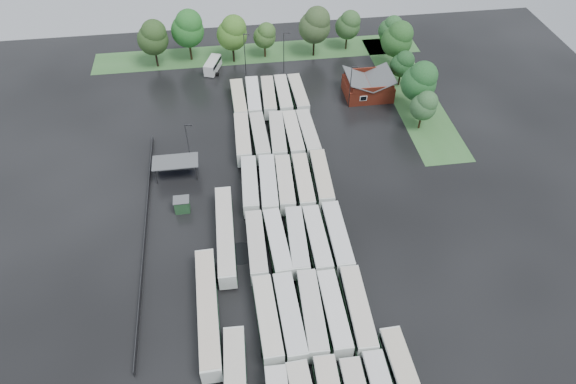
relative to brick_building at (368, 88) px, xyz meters
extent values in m
plane|color=black|center=(-24.00, -42.77, -1.87)|extent=(160.00, 160.00, 0.00)
cube|color=maroon|center=(0.00, 0.03, -0.17)|extent=(10.00, 8.00, 3.40)
cube|color=#4C4F51|center=(-2.50, 0.03, 2.43)|extent=(5.07, 8.60, 2.19)
cube|color=#4C4F51|center=(2.50, 0.03, 2.43)|extent=(5.07, 8.60, 2.19)
cube|color=maroon|center=(0.00, -3.97, 2.03)|extent=(9.00, 0.20, 1.20)
cube|color=silver|center=(-2.00, -4.02, 0.13)|extent=(1.60, 0.12, 1.20)
cylinder|color=#2D2D30|center=(-44.80, -22.77, -0.17)|extent=(0.16, 0.16, 3.40)
cylinder|color=#2D2D30|center=(-37.60, -22.77, -0.17)|extent=(0.16, 0.16, 3.40)
cylinder|color=#2D2D30|center=(-44.80, -19.57, -0.17)|extent=(0.16, 0.16, 3.40)
cylinder|color=#2D2D30|center=(-37.60, -19.57, -0.17)|extent=(0.16, 0.16, 3.40)
cube|color=#4C4F51|center=(-41.20, -21.17, 1.63)|extent=(8.20, 4.20, 0.15)
cube|color=navy|center=(-41.20, -19.27, -0.27)|extent=(7.60, 0.08, 2.60)
cube|color=#1F4725|center=(-40.20, -30.17, -0.62)|extent=(2.50, 2.00, 2.50)
cube|color=#4C4F51|center=(-40.20, -30.17, 0.69)|extent=(2.70, 2.20, 0.12)
cube|color=#35662F|center=(-22.00, 22.03, -1.86)|extent=(80.00, 10.00, 0.01)
cube|color=#35662F|center=(10.00, 0.03, -1.86)|extent=(10.00, 50.00, 0.01)
cube|color=#2D2D30|center=(-46.20, -34.77, -1.27)|extent=(0.10, 50.00, 1.20)
cylinder|color=black|center=(-21.90, -64.36, -1.37)|extent=(2.83, 1.06, 1.06)
cylinder|color=black|center=(-15.46, -64.39, -1.39)|extent=(2.72, 1.02, 1.02)
cube|color=silver|center=(-28.22, -54.89, 0.12)|extent=(3.12, 13.11, 2.99)
cube|color=black|center=(-28.22, -54.89, 0.71)|extent=(3.17, 12.59, 0.96)
cube|color=#256E37|center=(-28.22, -54.89, -0.54)|extent=(3.16, 12.85, 0.66)
cube|color=beige|center=(-28.22, -54.89, 1.66)|extent=(3.00, 12.71, 0.13)
cylinder|color=black|center=(-28.22, -59.06, -1.38)|extent=(2.77, 1.04, 1.04)
cylinder|color=black|center=(-28.22, -50.72, -1.38)|extent=(2.77, 1.04, 1.04)
cube|color=silver|center=(-25.16, -55.00, 0.15)|extent=(3.15, 13.33, 3.04)
cube|color=black|center=(-25.16, -55.00, 0.76)|extent=(3.20, 12.80, 0.97)
cube|color=#20622D|center=(-25.16, -55.00, -0.52)|extent=(3.20, 13.07, 0.67)
cube|color=silver|center=(-25.16, -55.00, 1.72)|extent=(3.03, 12.93, 0.13)
cylinder|color=black|center=(-25.16, -59.24, -1.37)|extent=(2.82, 1.06, 1.06)
cylinder|color=black|center=(-25.16, -50.75, -1.37)|extent=(2.82, 1.06, 1.06)
cube|color=silver|center=(-22.00, -54.88, 0.14)|extent=(3.15, 13.26, 3.02)
cube|color=black|center=(-22.00, -54.88, 0.74)|extent=(3.20, 12.73, 0.97)
cube|color=#256E3B|center=(-22.00, -54.88, -0.53)|extent=(3.20, 12.99, 0.66)
cube|color=beige|center=(-22.00, -54.88, 1.70)|extent=(3.03, 12.86, 0.13)
cylinder|color=black|center=(-22.00, -59.10, -1.37)|extent=(2.80, 1.05, 1.05)
cylinder|color=black|center=(-22.00, -50.66, -1.37)|extent=(2.80, 1.05, 1.05)
cube|color=silver|center=(-18.94, -55.07, 0.08)|extent=(2.69, 12.80, 2.93)
cube|color=black|center=(-18.94, -55.07, 0.67)|extent=(2.75, 12.29, 0.94)
cube|color=#126C24|center=(-18.94, -55.07, -0.56)|extent=(2.74, 12.55, 0.65)
cube|color=silver|center=(-18.94, -55.07, 1.60)|extent=(2.58, 12.42, 0.13)
cylinder|color=black|center=(-18.94, -59.17, -1.39)|extent=(2.72, 1.02, 1.02)
cylinder|color=black|center=(-18.94, -50.98, -1.39)|extent=(2.72, 1.02, 1.02)
cube|color=silver|center=(-15.60, -55.18, 0.16)|extent=(3.12, 13.40, 3.06)
cube|color=black|center=(-15.60, -55.18, 0.77)|extent=(3.17, 12.87, 0.98)
cube|color=#216831|center=(-15.60, -55.18, -0.51)|extent=(3.17, 13.13, 0.67)
cube|color=beige|center=(-15.60, -55.18, 1.74)|extent=(3.00, 13.00, 0.13)
cylinder|color=black|center=(-15.60, -59.45, -1.37)|extent=(2.83, 1.07, 1.07)
cylinder|color=black|center=(-15.60, -50.91, -1.37)|extent=(2.83, 1.07, 1.07)
cube|color=silver|center=(-28.49, -41.56, 0.07)|extent=(2.84, 12.78, 2.92)
cube|color=black|center=(-28.49, -41.56, 0.66)|extent=(2.90, 12.27, 0.93)
cube|color=#116023|center=(-28.49, -41.56, -0.57)|extent=(2.89, 12.53, 0.64)
cube|color=beige|center=(-28.49, -41.56, 1.59)|extent=(2.73, 12.40, 0.13)
cylinder|color=black|center=(-28.49, -45.64, -1.39)|extent=(2.71, 1.02, 1.02)
cylinder|color=black|center=(-28.49, -37.48, -1.39)|extent=(2.71, 1.02, 1.02)
cube|color=silver|center=(-25.21, -41.62, 0.09)|extent=(3.24, 12.96, 2.95)
cube|color=black|center=(-25.21, -41.62, 0.68)|extent=(3.29, 12.45, 0.94)
cube|color=#1A6229|center=(-25.21, -41.62, -0.56)|extent=(3.29, 12.71, 0.65)
cube|color=silver|center=(-25.21, -41.62, 1.62)|extent=(3.12, 12.57, 0.13)
cylinder|color=black|center=(-25.21, -45.74, -1.38)|extent=(2.73, 1.03, 1.03)
cylinder|color=black|center=(-25.21, -37.51, -1.38)|extent=(2.73, 1.03, 1.03)
cube|color=silver|center=(-22.07, -41.59, 0.08)|extent=(3.23, 12.91, 2.93)
cube|color=black|center=(-22.07, -41.59, 0.67)|extent=(3.28, 12.40, 0.94)
cube|color=#206232|center=(-22.07, -41.59, -0.56)|extent=(3.28, 12.66, 0.65)
cube|color=silver|center=(-22.07, -41.59, 1.60)|extent=(3.11, 12.52, 0.13)
cylinder|color=black|center=(-22.07, -45.69, -1.39)|extent=(2.72, 1.02, 1.02)
cylinder|color=black|center=(-22.07, -37.49, -1.39)|extent=(2.72, 1.02, 1.02)
cube|color=silver|center=(-18.92, -41.79, 0.09)|extent=(2.75, 12.86, 2.94)
cube|color=black|center=(-18.92, -41.79, 0.68)|extent=(2.81, 12.34, 0.94)
cube|color=#1E6A33|center=(-18.92, -41.79, -0.56)|extent=(2.80, 12.60, 0.65)
cube|color=silver|center=(-18.92, -41.79, 1.61)|extent=(2.64, 12.47, 0.13)
cylinder|color=black|center=(-18.92, -45.90, -1.38)|extent=(2.73, 1.03, 1.03)
cylinder|color=black|center=(-18.92, -37.68, -1.38)|extent=(2.73, 1.03, 1.03)
cube|color=silver|center=(-15.65, -41.66, 0.16)|extent=(2.84, 13.33, 3.05)
cube|color=black|center=(-15.65, -41.66, 0.77)|extent=(2.90, 12.80, 0.98)
cube|color=#1A652C|center=(-15.65, -41.66, -0.51)|extent=(2.89, 13.06, 0.67)
cube|color=silver|center=(-15.65, -41.66, 1.74)|extent=(2.73, 12.93, 0.13)
cylinder|color=black|center=(-15.65, -45.92, -1.37)|extent=(2.83, 1.07, 1.07)
cylinder|color=black|center=(-15.65, -37.40, -1.37)|extent=(2.83, 1.07, 1.07)
cube|color=silver|center=(-28.32, -27.75, 0.09)|extent=(3.22, 12.96, 2.95)
cube|color=black|center=(-28.32, -27.75, 0.68)|extent=(3.26, 12.45, 0.94)
cube|color=#1E6231|center=(-28.32, -27.75, -0.56)|extent=(3.26, 12.71, 0.65)
cube|color=silver|center=(-28.32, -27.75, 1.62)|extent=(3.10, 12.57, 0.13)
cylinder|color=black|center=(-28.32, -31.87, -1.38)|extent=(2.73, 1.03, 1.03)
cylinder|color=black|center=(-28.32, -23.64, -1.38)|extent=(2.73, 1.03, 1.03)
cube|color=silver|center=(-25.13, -28.19, 0.16)|extent=(3.45, 13.47, 3.06)
cube|color=black|center=(-25.13, -28.19, 0.78)|extent=(3.49, 12.94, 0.98)
cube|color=#296C38|center=(-25.13, -28.19, -0.51)|extent=(3.49, 13.21, 0.67)
cube|color=silver|center=(-25.13, -28.19, 1.75)|extent=(3.32, 13.07, 0.13)
cylinder|color=black|center=(-25.13, -32.47, -1.37)|extent=(2.84, 1.07, 1.07)
cylinder|color=black|center=(-25.13, -23.92, -1.37)|extent=(2.84, 1.07, 1.07)
cube|color=silver|center=(-22.18, -28.17, 0.06)|extent=(3.27, 12.81, 2.91)
cube|color=black|center=(-22.18, -28.17, 0.65)|extent=(3.30, 12.31, 0.93)
cube|color=#286A3A|center=(-22.18, -28.17, -0.58)|extent=(3.31, 12.56, 0.64)
cube|color=beige|center=(-22.18, -28.17, 1.57)|extent=(3.14, 12.42, 0.13)
cylinder|color=black|center=(-22.18, -32.23, -1.39)|extent=(2.70, 1.02, 1.02)
cylinder|color=black|center=(-22.18, -24.11, -1.39)|extent=(2.70, 1.02, 1.02)
cube|color=silver|center=(-18.95, -28.27, 0.08)|extent=(3.09, 12.90, 2.94)
cube|color=black|center=(-18.95, -28.27, 0.67)|extent=(3.14, 12.39, 0.94)
cube|color=#226A34|center=(-18.95, -28.27, -0.56)|extent=(3.14, 12.65, 0.65)
cube|color=beige|center=(-18.95, -28.27, 1.61)|extent=(2.97, 12.51, 0.13)
cylinder|color=black|center=(-18.95, -32.37, -1.39)|extent=(2.72, 1.03, 1.03)
cylinder|color=black|center=(-18.95, -24.16, -1.39)|extent=(2.72, 1.03, 1.03)
cube|color=silver|center=(-15.56, -27.77, 0.11)|extent=(3.23, 13.08, 2.97)
cube|color=black|center=(-15.56, -27.77, 0.70)|extent=(3.27, 12.56, 0.95)
cube|color=#266636|center=(-15.56, -27.77, -0.55)|extent=(3.27, 12.82, 0.65)
cube|color=beige|center=(-15.56, -27.77, 1.65)|extent=(3.10, 12.69, 0.13)
cylinder|color=black|center=(-15.56, -31.92, -1.38)|extent=(2.76, 1.04, 1.04)
cylinder|color=black|center=(-15.56, -23.61, -1.38)|extent=(2.76, 1.04, 1.04)
cube|color=silver|center=(-28.58, -14.37, 0.14)|extent=(3.03, 13.27, 3.03)
cube|color=black|center=(-28.58, -14.37, 0.75)|extent=(3.08, 12.74, 0.97)
cube|color=#1D652F|center=(-28.58, -14.37, -0.52)|extent=(3.08, 13.01, 0.67)
cube|color=beige|center=(-28.58, -14.37, 1.71)|extent=(2.91, 12.87, 0.13)
cylinder|color=black|center=(-28.58, -18.60, -1.37)|extent=(2.81, 1.06, 1.06)
cylinder|color=black|center=(-28.58, -10.14, -1.37)|extent=(2.81, 1.06, 1.06)
cube|color=silver|center=(-25.27, -14.43, 0.11)|extent=(2.93, 13.05, 2.98)
cube|color=black|center=(-25.27, -14.43, 0.71)|extent=(2.99, 12.53, 0.95)
cube|color=#146229|center=(-25.27, -14.43, -0.54)|extent=(2.98, 12.79, 0.66)
cube|color=beige|center=(-25.27, -14.43, 1.66)|extent=(2.82, 12.65, 0.13)
cylinder|color=black|center=(-25.27, -18.59, -1.38)|extent=(2.76, 1.04, 1.04)
cylinder|color=black|center=(-25.27, -10.27, -1.38)|extent=(2.76, 1.04, 1.04)
cube|color=silver|center=(-21.80, -14.64, 0.13)|extent=(3.42, 13.27, 3.01)
cube|color=black|center=(-21.80, -14.64, 0.74)|extent=(3.46, 12.75, 0.96)
cube|color=#136D2E|center=(-21.80, -14.64, -0.53)|extent=(3.46, 13.01, 0.66)
cube|color=beige|center=(-21.80, -14.64, 1.69)|extent=(3.29, 12.87, 0.13)
cylinder|color=black|center=(-21.80, -18.85, -1.37)|extent=(2.79, 1.05, 1.05)
cylinder|color=black|center=(-21.80, -10.44, -1.37)|extent=(2.79, 1.05, 1.05)
cube|color=silver|center=(-18.75, -14.64, 0.09)|extent=(2.72, 12.87, 2.95)
cube|color=black|center=(-18.75, -14.64, 0.68)|extent=(2.78, 12.35, 0.94)
cube|color=#226330|center=(-18.75, -14.64, -0.56)|extent=(2.77, 12.61, 0.65)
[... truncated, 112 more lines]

